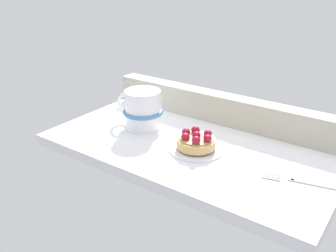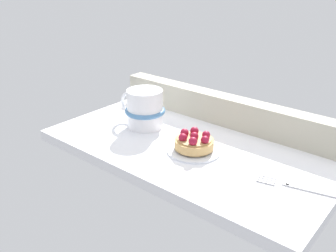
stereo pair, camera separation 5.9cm
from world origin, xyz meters
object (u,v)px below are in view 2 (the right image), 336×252
object	(u,v)px
dessert_fork	(300,187)
coffee_mug	(144,109)
dessert_plate	(194,149)
raspberry_tart	(194,141)

from	to	relation	value
dessert_fork	coffee_mug	bearing A→B (deg)	176.53
dessert_plate	dessert_fork	size ratio (longest dim) A/B	0.73
coffee_mug	dessert_fork	world-z (taller)	coffee_mug
dessert_plate	coffee_mug	bearing A→B (deg)	170.40
raspberry_tart	dessert_fork	xyz separation A→B (cm)	(23.70, 0.47, -2.04)
coffee_mug	dessert_fork	distance (cm)	41.39
dessert_fork	raspberry_tart	bearing A→B (deg)	-178.87
raspberry_tart	coffee_mug	xyz separation A→B (cm)	(-17.38, 2.96, 2.39)
raspberry_tart	dessert_fork	bearing A→B (deg)	1.13
dessert_plate	raspberry_tart	world-z (taller)	raspberry_tart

